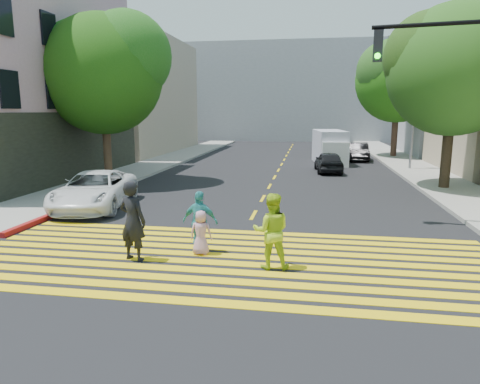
% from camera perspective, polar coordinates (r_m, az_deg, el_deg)
% --- Properties ---
extents(ground, '(120.00, 120.00, 0.00)m').
position_cam_1_polar(ground, '(9.65, -2.94, -11.51)').
color(ground, black).
extents(sidewalk_left, '(3.00, 40.00, 0.15)m').
position_cam_1_polar(sidewalk_left, '(32.64, -9.40, 4.28)').
color(sidewalk_left, gray).
rests_on(sidewalk_left, ground).
extents(sidewalk_right, '(3.00, 60.00, 0.15)m').
position_cam_1_polar(sidewalk_right, '(24.88, 24.54, 1.48)').
color(sidewalk_right, gray).
rests_on(sidewalk_right, ground).
extents(curb_red, '(0.20, 8.00, 0.16)m').
position_cam_1_polar(curb_red, '(17.53, -21.16, -1.76)').
color(curb_red, maroon).
rests_on(curb_red, ground).
extents(crosswalk, '(13.40, 5.30, 0.01)m').
position_cam_1_polar(crosswalk, '(10.81, -1.50, -8.97)').
color(crosswalk, yellow).
rests_on(crosswalk, ground).
extents(lane_line, '(0.12, 34.40, 0.01)m').
position_cam_1_polar(lane_line, '(31.50, 5.76, 4.02)').
color(lane_line, yellow).
rests_on(lane_line, ground).
extents(building_left_tan, '(12.00, 16.00, 10.00)m').
position_cam_1_polar(building_left_tan, '(40.89, -17.09, 12.15)').
color(building_left_tan, tan).
rests_on(building_left_tan, ground).
extents(building_right_grey, '(10.00, 10.00, 10.00)m').
position_cam_1_polar(building_right_grey, '(40.90, 28.55, 11.34)').
color(building_right_grey, gray).
rests_on(building_right_grey, ground).
extents(backdrop_block, '(30.00, 8.00, 12.00)m').
position_cam_1_polar(backdrop_block, '(56.81, 7.55, 13.00)').
color(backdrop_block, gray).
rests_on(backdrop_block, ground).
extents(tree_left, '(6.63, 6.07, 8.56)m').
position_cam_1_polar(tree_left, '(23.15, -17.62, 15.49)').
color(tree_left, '#45291A').
rests_on(tree_left, ground).
extents(tree_right_near, '(7.56, 7.26, 8.52)m').
position_cam_1_polar(tree_right_near, '(22.05, 26.93, 15.11)').
color(tree_right_near, black).
rests_on(tree_right_near, ground).
extents(tree_right_far, '(8.43, 8.38, 9.42)m').
position_cam_1_polar(tree_right_far, '(36.39, 20.45, 14.33)').
color(tree_right_far, '#40261D').
rests_on(tree_right_far, ground).
extents(pedestrian_man, '(0.84, 0.67, 2.00)m').
position_cam_1_polar(pedestrian_man, '(10.83, -14.12, -3.76)').
color(pedestrian_man, black).
rests_on(pedestrian_man, ground).
extents(pedestrian_woman, '(0.94, 0.77, 1.80)m').
position_cam_1_polar(pedestrian_woman, '(10.04, 4.20, -5.22)').
color(pedestrian_woman, '#ADD21F').
rests_on(pedestrian_woman, ground).
extents(pedestrian_child, '(0.58, 0.38, 1.16)m').
position_cam_1_polar(pedestrian_child, '(11.07, -5.23, -5.41)').
color(pedestrian_child, '#C18BA3').
rests_on(pedestrian_child, ground).
extents(pedestrian_extra, '(0.99, 0.49, 1.62)m').
position_cam_1_polar(pedestrian_extra, '(11.22, -5.33, -3.98)').
color(pedestrian_extra, teal).
rests_on(pedestrian_extra, ground).
extents(white_sedan, '(3.12, 5.32, 1.39)m').
position_cam_1_polar(white_sedan, '(17.21, -18.80, 0.26)').
color(white_sedan, white).
rests_on(white_sedan, ground).
extents(dark_car_near, '(1.76, 3.83, 1.27)m').
position_cam_1_polar(dark_car_near, '(26.51, 11.74, 3.96)').
color(dark_car_near, black).
rests_on(dark_car_near, ground).
extents(silver_car, '(2.19, 4.73, 1.34)m').
position_cam_1_polar(silver_car, '(40.65, 11.13, 6.31)').
color(silver_car, '#A8ABAF').
rests_on(silver_car, ground).
extents(dark_car_parked, '(1.53, 4.04, 1.32)m').
position_cam_1_polar(dark_car_parked, '(33.50, 15.49, 5.21)').
color(dark_car_parked, black).
rests_on(dark_car_parked, ground).
extents(white_van, '(2.41, 5.11, 2.32)m').
position_cam_1_polar(white_van, '(30.89, 11.91, 5.76)').
color(white_van, '#B8B8CC').
rests_on(white_van, ground).
extents(street_lamp, '(1.86, 0.26, 8.24)m').
position_cam_1_polar(street_lamp, '(28.45, 21.97, 12.13)').
color(street_lamp, gray).
rests_on(street_lamp, ground).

